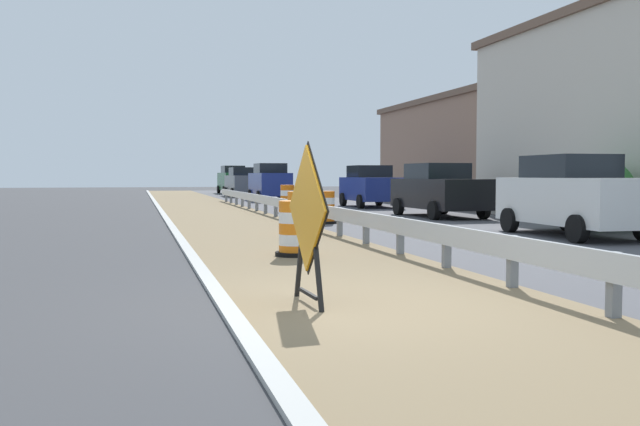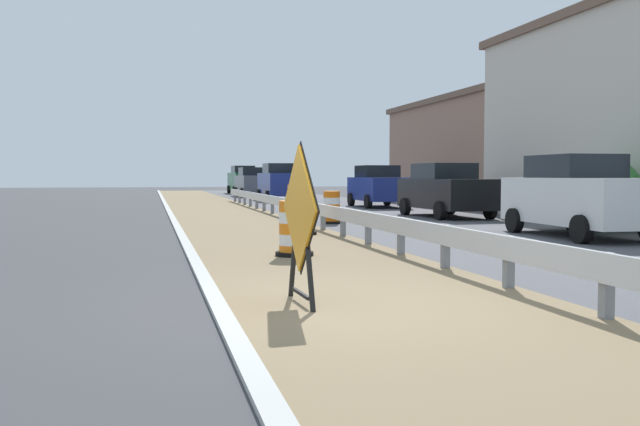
{
  "view_description": "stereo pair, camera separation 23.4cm",
  "coord_description": "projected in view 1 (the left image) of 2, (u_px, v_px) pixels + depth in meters",
  "views": [
    {
      "loc": [
        -2.26,
        -7.59,
        1.51
      ],
      "look_at": [
        0.99,
        4.62,
        0.81
      ],
      "focal_mm": 38.74,
      "sensor_mm": 36.0,
      "label": 1
    },
    {
      "loc": [
        -2.03,
        -7.64,
        1.51
      ],
      "look_at": [
        0.99,
        4.62,
        0.81
      ],
      "focal_mm": 38.74,
      "sensor_mm": 36.0,
      "label": 2
    }
  ],
  "objects": [
    {
      "name": "car_distant_a",
      "position": [
        572.0,
        196.0,
        16.92
      ],
      "size": [
        2.07,
        4.65,
        2.0
      ],
      "rotation": [
        0.0,
        0.0,
        -1.6
      ],
      "color": "silver",
      "rests_on": "ground"
    },
    {
      "name": "traffic_barrel_mid",
      "position": [
        326.0,
        209.0,
        21.41
      ],
      "size": [
        0.64,
        0.64,
        1.01
      ],
      "color": "orange",
      "rests_on": "ground"
    },
    {
      "name": "warning_sign_diamond",
      "position": [
        307.0,
        215.0,
        8.03
      ],
      "size": [
        0.11,
        1.56,
        1.91
      ],
      "rotation": [
        0.0,
        0.0,
        3.18
      ],
      "color": "black",
      "rests_on": "ground"
    },
    {
      "name": "curb_near_edge",
      "position": [
        228.0,
        311.0,
        7.65
      ],
      "size": [
        0.2,
        120.0,
        0.11
      ],
      "primitive_type": "cube",
      "color": "#ADADA8",
      "rests_on": "ground"
    },
    {
      "name": "utility_pole_near",
      "position": [
        607.0,
        71.0,
        21.74
      ],
      "size": [
        0.24,
        1.8,
        9.26
      ],
      "color": "brown",
      "rests_on": "ground"
    },
    {
      "name": "car_trailing_near_lane",
      "position": [
        370.0,
        186.0,
        32.54
      ],
      "size": [
        2.11,
        4.27,
        1.96
      ],
      "rotation": [
        0.0,
        0.0,
        -1.58
      ],
      "color": "navy",
      "rests_on": "ground"
    },
    {
      "name": "car_trailing_far_lane",
      "position": [
        243.0,
        182.0,
        48.14
      ],
      "size": [
        2.19,
        4.8,
        2.03
      ],
      "rotation": [
        0.0,
        0.0,
        1.59
      ],
      "color": "#4C5156",
      "rests_on": "ground"
    },
    {
      "name": "traffic_barrel_far",
      "position": [
        287.0,
        200.0,
        28.26
      ],
      "size": [
        0.7,
        0.7,
        1.1
      ],
      "color": "orange",
      "rests_on": "ground"
    },
    {
      "name": "ground_plane",
      "position": [
        340.0,
        306.0,
        7.98
      ],
      "size": [
        160.0,
        160.0,
        0.0
      ],
      "primitive_type": "plane",
      "color": "#3D3D3F"
    },
    {
      "name": "guardrail_median",
      "position": [
        418.0,
        231.0,
        12.19
      ],
      "size": [
        0.18,
        57.1,
        0.71
      ],
      "color": "silver",
      "rests_on": "ground"
    },
    {
      "name": "car_lead_far_lane",
      "position": [
        233.0,
        180.0,
        55.63
      ],
      "size": [
        2.13,
        4.69,
        2.25
      ],
      "rotation": [
        0.0,
        0.0,
        1.6
      ],
      "color": "#195128",
      "rests_on": "ground"
    },
    {
      "name": "median_dirt_strip",
      "position": [
        404.0,
        302.0,
        8.19
      ],
      "size": [
        3.98,
        120.0,
        0.01
      ],
      "primitive_type": "cube",
      "color": "#7F6B4C",
      "rests_on": "ground"
    },
    {
      "name": "traffic_barrel_nearest",
      "position": [
        294.0,
        231.0,
        12.85
      ],
      "size": [
        0.71,
        0.71,
        1.03
      ],
      "color": "orange",
      "rests_on": "ground"
    },
    {
      "name": "roadside_shop_far",
      "position": [
        488.0,
        151.0,
        36.59
      ],
      "size": [
        7.01,
        15.32,
        5.56
      ],
      "color": "#93705B",
      "rests_on": "ground"
    },
    {
      "name": "car_lead_near_lane",
      "position": [
        270.0,
        182.0,
        40.24
      ],
      "size": [
        2.0,
        4.72,
        2.18
      ],
      "rotation": [
        0.0,
        0.0,
        1.57
      ],
      "color": "navy",
      "rests_on": "ground"
    },
    {
      "name": "traffic_barrel_close",
      "position": [
        299.0,
        215.0,
        17.44
      ],
      "size": [
        0.72,
        0.72,
        1.09
      ],
      "color": "orange",
      "rests_on": "ground"
    },
    {
      "name": "car_mid_far_lane",
      "position": [
        439.0,
        190.0,
        24.86
      ],
      "size": [
        2.18,
        4.68,
        1.93
      ],
      "rotation": [
        0.0,
        0.0,
        -1.54
      ],
      "color": "black",
      "rests_on": "ground"
    },
    {
      "name": "bush_roadside",
      "position": [
        593.0,
        193.0,
        18.81
      ],
      "size": [
        2.22,
        2.22,
        2.03
      ],
      "primitive_type": "ellipsoid",
      "color": "#337533",
      "rests_on": "ground"
    }
  ]
}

